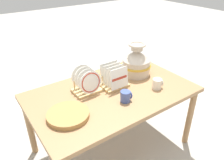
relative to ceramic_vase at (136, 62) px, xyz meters
name	(u,v)px	position (x,y,z in m)	size (l,w,h in m)	color
ground_plane	(112,146)	(-0.37, -0.13, -0.78)	(14.00, 14.00, 0.00)	#B2ADA3
display_table	(112,98)	(-0.37, -0.13, -0.20)	(1.40, 0.85, 0.64)	#9E754C
ceramic_vase	(136,62)	(0.00, 0.00, 0.00)	(0.29, 0.29, 0.32)	beige
dish_rack_round_plates	(87,84)	(-0.55, -0.02, -0.05)	(0.23, 0.18, 0.22)	tan
dish_rack_square_plates	(114,80)	(-0.31, -0.07, -0.07)	(0.23, 0.18, 0.20)	tan
wicker_charger_stack	(68,115)	(-0.83, -0.23, -0.11)	(0.31, 0.31, 0.04)	#AD7F47
mug_cobalt_glaze	(126,96)	(-0.37, -0.31, -0.09)	(0.09, 0.08, 0.09)	#42569E
mug_cream_glaze	(157,84)	(-0.02, -0.31, -0.09)	(0.09, 0.08, 0.09)	silver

